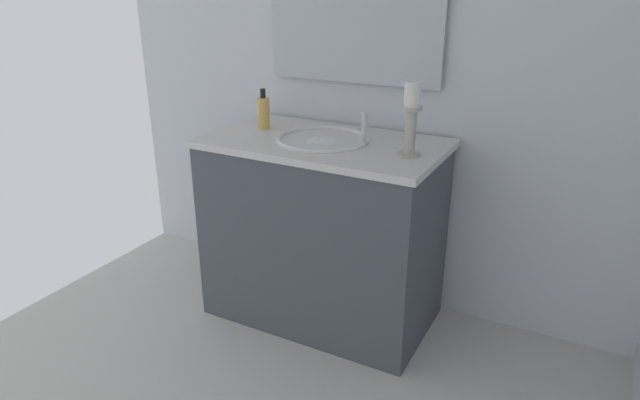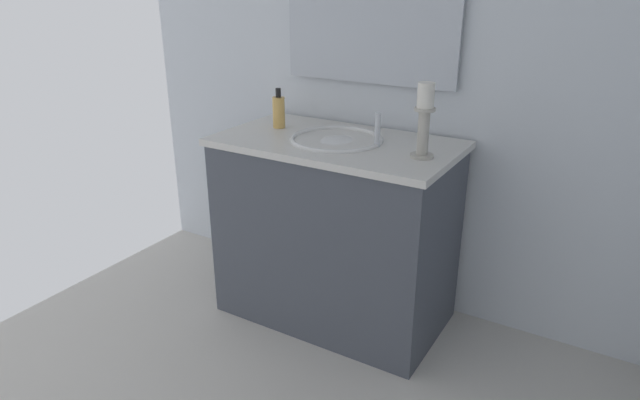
{
  "view_description": "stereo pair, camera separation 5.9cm",
  "coord_description": "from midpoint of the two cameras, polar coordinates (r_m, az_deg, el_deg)",
  "views": [
    {
      "loc": [
        0.95,
        1.04,
        1.51
      ],
      "look_at": [
        -0.08,
        0.5,
        1.04
      ],
      "focal_mm": 31.38,
      "sensor_mm": 36.0,
      "label": 1
    },
    {
      "loc": [
        0.92,
        1.1,
        1.51
      ],
      "look_at": [
        -0.08,
        0.5,
        1.04
      ],
      "focal_mm": 31.38,
      "sensor_mm": 36.0,
      "label": 2
    }
  ],
  "objects": [
    {
      "name": "soap_bottle",
      "position": [
        2.58,
        -3.56,
        9.0
      ],
      "size": [
        0.06,
        0.06,
        0.18
      ],
      "color": "#E5B259",
      "rests_on": "vanity_cabinet"
    },
    {
      "name": "wall_left",
      "position": [
        2.59,
        6.7,
        15.59
      ],
      "size": [
        0.04,
        2.64,
        2.45
      ],
      "primitive_type": "cube",
      "color": "silver",
      "rests_on": "ground"
    },
    {
      "name": "candle_holder_tall",
      "position": [
        2.16,
        11.37,
        8.16
      ],
      "size": [
        0.09,
        0.09,
        0.29
      ],
      "color": "#B7B2A5",
      "rests_on": "vanity_cabinet"
    },
    {
      "name": "vanity_cabinet",
      "position": [
        2.54,
        2.25,
        -3.17
      ],
      "size": [
        0.58,
        1.04,
        0.86
      ],
      "color": "#474C56",
      "rests_on": "ground"
    },
    {
      "name": "mirror",
      "position": [
        2.55,
        5.83,
        19.48
      ],
      "size": [
        0.02,
        0.82,
        0.69
      ],
      "primitive_type": "cube",
      "color": "silver"
    },
    {
      "name": "sink_basin",
      "position": [
        2.4,
        2.41,
        5.25
      ],
      "size": [
        0.4,
        0.4,
        0.24
      ],
      "color": "white",
      "rests_on": "vanity_cabinet"
    }
  ]
}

